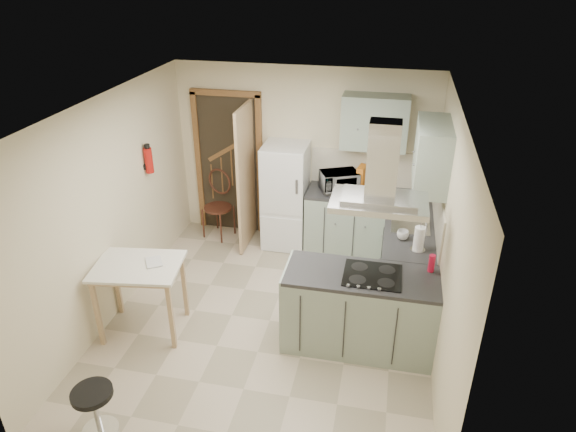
% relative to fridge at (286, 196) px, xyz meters
% --- Properties ---
extents(floor, '(4.20, 4.20, 0.00)m').
position_rel_fridge_xyz_m(floor, '(0.20, -1.80, -0.75)').
color(floor, '#BFAD95').
rests_on(floor, ground).
extents(ceiling, '(4.20, 4.20, 0.00)m').
position_rel_fridge_xyz_m(ceiling, '(0.20, -1.80, 1.75)').
color(ceiling, silver).
rests_on(ceiling, back_wall).
extents(back_wall, '(3.60, 0.00, 3.60)m').
position_rel_fridge_xyz_m(back_wall, '(0.20, 0.30, 0.50)').
color(back_wall, beige).
rests_on(back_wall, floor).
extents(left_wall, '(0.00, 4.20, 4.20)m').
position_rel_fridge_xyz_m(left_wall, '(-1.60, -1.80, 0.50)').
color(left_wall, beige).
rests_on(left_wall, floor).
extents(right_wall, '(0.00, 4.20, 4.20)m').
position_rel_fridge_xyz_m(right_wall, '(2.00, -1.80, 0.50)').
color(right_wall, beige).
rests_on(right_wall, floor).
extents(doorway, '(1.10, 0.12, 2.10)m').
position_rel_fridge_xyz_m(doorway, '(-0.90, 0.27, 0.30)').
color(doorway, brown).
rests_on(doorway, floor).
extents(fridge, '(0.60, 0.60, 1.50)m').
position_rel_fridge_xyz_m(fridge, '(0.00, 0.00, 0.00)').
color(fridge, white).
rests_on(fridge, floor).
extents(counter_back, '(1.08, 0.60, 0.90)m').
position_rel_fridge_xyz_m(counter_back, '(0.86, 0.00, -0.30)').
color(counter_back, '#9EB2A0').
rests_on(counter_back, floor).
extents(counter_right, '(0.60, 1.95, 0.90)m').
position_rel_fridge_xyz_m(counter_right, '(1.70, -0.68, -0.30)').
color(counter_right, '#9EB2A0').
rests_on(counter_right, floor).
extents(splashback, '(1.68, 0.02, 0.50)m').
position_rel_fridge_xyz_m(splashback, '(1.16, 0.29, 0.40)').
color(splashback, beige).
rests_on(splashback, counter_back).
extents(wall_cabinet_back, '(0.85, 0.35, 0.70)m').
position_rel_fridge_xyz_m(wall_cabinet_back, '(1.15, 0.12, 1.10)').
color(wall_cabinet_back, '#9EB2A0').
rests_on(wall_cabinet_back, back_wall).
extents(wall_cabinet_right, '(0.35, 0.90, 0.70)m').
position_rel_fridge_xyz_m(wall_cabinet_right, '(1.82, -0.95, 1.10)').
color(wall_cabinet_right, '#9EB2A0').
rests_on(wall_cabinet_right, right_wall).
extents(peninsula, '(1.55, 0.65, 0.90)m').
position_rel_fridge_xyz_m(peninsula, '(1.22, -1.98, -0.30)').
color(peninsula, '#9EB2A0').
rests_on(peninsula, floor).
extents(hob, '(0.58, 0.50, 0.01)m').
position_rel_fridge_xyz_m(hob, '(1.32, -1.98, 0.16)').
color(hob, black).
rests_on(hob, peninsula).
extents(extractor_hood, '(0.90, 0.55, 0.10)m').
position_rel_fridge_xyz_m(extractor_hood, '(1.32, -1.98, 0.97)').
color(extractor_hood, silver).
rests_on(extractor_hood, ceiling).
extents(sink, '(0.45, 0.40, 0.01)m').
position_rel_fridge_xyz_m(sink, '(1.70, -0.85, 0.16)').
color(sink, silver).
rests_on(sink, counter_right).
extents(fire_extinguisher, '(0.10, 0.10, 0.32)m').
position_rel_fridge_xyz_m(fire_extinguisher, '(-1.54, -0.90, 0.75)').
color(fire_extinguisher, '#B2140F').
rests_on(fire_extinguisher, left_wall).
extents(drop_leaf_table, '(1.00, 0.80, 0.85)m').
position_rel_fridge_xyz_m(drop_leaf_table, '(-1.13, -2.22, -0.32)').
color(drop_leaf_table, tan).
rests_on(drop_leaf_table, floor).
extents(bentwood_chair, '(0.52, 0.52, 0.92)m').
position_rel_fridge_xyz_m(bentwood_chair, '(-1.02, 0.00, -0.29)').
color(bentwood_chair, '#51201B').
rests_on(bentwood_chair, floor).
extents(stool, '(0.42, 0.42, 0.48)m').
position_rel_fridge_xyz_m(stool, '(-0.92, -3.60, -0.51)').
color(stool, black).
rests_on(stool, floor).
extents(microwave, '(0.58, 0.51, 0.27)m').
position_rel_fridge_xyz_m(microwave, '(0.74, 0.02, 0.29)').
color(microwave, black).
rests_on(microwave, counter_back).
extents(kettle, '(0.16, 0.16, 0.20)m').
position_rel_fridge_xyz_m(kettle, '(1.18, 0.08, 0.25)').
color(kettle, silver).
rests_on(kettle, counter_back).
extents(cereal_box, '(0.13, 0.24, 0.34)m').
position_rel_fridge_xyz_m(cereal_box, '(1.03, 0.12, 0.32)').
color(cereal_box, orange).
rests_on(cereal_box, counter_back).
extents(soap_bottle, '(0.11, 0.11, 0.22)m').
position_rel_fridge_xyz_m(soap_bottle, '(1.75, -0.29, 0.26)').
color(soap_bottle, '#A3A1AD').
rests_on(soap_bottle, counter_right).
extents(paper_towel, '(0.13, 0.13, 0.29)m').
position_rel_fridge_xyz_m(paper_towel, '(1.78, -1.37, 0.29)').
color(paper_towel, white).
rests_on(paper_towel, counter_right).
extents(cup, '(0.17, 0.17, 0.10)m').
position_rel_fridge_xyz_m(cup, '(1.61, -1.16, 0.20)').
color(cup, silver).
rests_on(cup, counter_right).
extents(red_bottle, '(0.07, 0.07, 0.19)m').
position_rel_fridge_xyz_m(red_bottle, '(1.90, -1.77, 0.24)').
color(red_bottle, red).
rests_on(red_bottle, peninsula).
extents(book, '(0.25, 0.27, 0.10)m').
position_rel_fridge_xyz_m(book, '(-1.04, -2.19, 0.15)').
color(book, '#A03542').
rests_on(book, drop_leaf_table).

